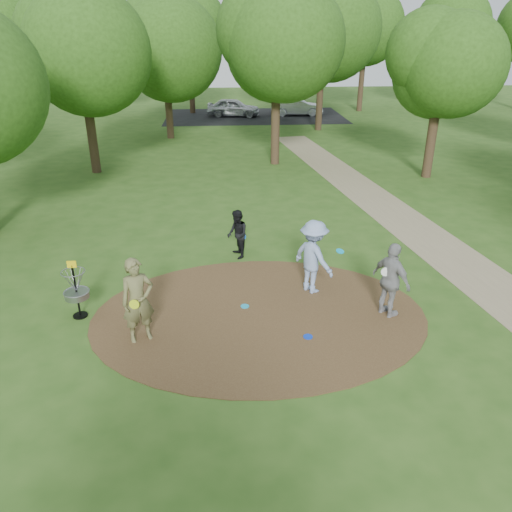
{
  "coord_description": "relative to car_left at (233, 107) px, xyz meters",
  "views": [
    {
      "loc": [
        -0.87,
        -10.73,
        6.67
      ],
      "look_at": [
        0.0,
        1.2,
        1.1
      ],
      "focal_mm": 35.0,
      "sensor_mm": 36.0,
      "label": 1
    }
  ],
  "objects": [
    {
      "name": "parking_lot",
      "position": [
        1.69,
        0.08,
        -0.7
      ],
      "size": [
        14.0,
        8.0,
        0.01
      ],
      "primitive_type": "cube",
      "color": "black",
      "rests_on": "ground"
    },
    {
      "name": "footpath",
      "position": [
        6.19,
        -27.92,
        -0.69
      ],
      "size": [
        7.55,
        39.89,
        0.01
      ],
      "primitive_type": "cube",
      "rotation": [
        0.0,
        0.0,
        0.14
      ],
      "color": "#8C7A5B",
      "rests_on": "ground"
    },
    {
      "name": "ground",
      "position": [
        -0.31,
        -29.92,
        -0.7
      ],
      "size": [
        100.0,
        100.0,
        0.0
      ],
      "primitive_type": "plane",
      "color": "#2D5119",
      "rests_on": "ground"
    },
    {
      "name": "player_waiting_with_disc",
      "position": [
        2.91,
        -30.12,
        0.28
      ],
      "size": [
        0.98,
        1.23,
        1.95
      ],
      "color": "gray",
      "rests_on": "ground"
    },
    {
      "name": "tree_ring",
      "position": [
        1.43,
        -18.53,
        4.51
      ],
      "size": [
        37.31,
        45.36,
        9.37
      ],
      "color": "#332316",
      "rests_on": "ground"
    },
    {
      "name": "car_left",
      "position": [
        0.0,
        0.0,
        0.0
      ],
      "size": [
        4.32,
        2.27,
        1.4
      ],
      "primitive_type": "imported",
      "rotation": [
        0.0,
        0.0,
        1.42
      ],
      "color": "#B4B5BC",
      "rests_on": "ground"
    },
    {
      "name": "player_throwing_with_disc",
      "position": [
        1.23,
        -28.73,
        0.32
      ],
      "size": [
        1.55,
        1.52,
        2.05
      ],
      "color": "#879ECA",
      "rests_on": "ground"
    },
    {
      "name": "disc_ground_blue",
      "position": [
        0.75,
        -30.98,
        -0.67
      ],
      "size": [
        0.22,
        0.22,
        0.02
      ],
      "primitive_type": "cylinder",
      "color": "#0C34D1",
      "rests_on": "dirt_clearing"
    },
    {
      "name": "player_observer_with_disc",
      "position": [
        -3.12,
        -30.74,
        0.33
      ],
      "size": [
        0.88,
        0.75,
        2.05
      ],
      "color": "brown",
      "rests_on": "ground"
    },
    {
      "name": "disc_ground_cyan",
      "position": [
        -0.65,
        -29.48,
        -0.67
      ],
      "size": [
        0.22,
        0.22,
        0.02
      ],
      "primitive_type": "cylinder",
      "color": "#1AA3D5",
      "rests_on": "dirt_clearing"
    },
    {
      "name": "disc_golf_basket",
      "position": [
        -4.81,
        -29.62,
        0.17
      ],
      "size": [
        0.63,
        0.63,
        1.54
      ],
      "color": "black",
      "rests_on": "ground"
    },
    {
      "name": "dirt_clearing",
      "position": [
        -0.31,
        -29.92,
        -0.69
      ],
      "size": [
        8.4,
        8.4,
        0.02
      ],
      "primitive_type": "cylinder",
      "color": "#47301C",
      "rests_on": "ground"
    },
    {
      "name": "player_walking_with_disc",
      "position": [
        -0.72,
        -26.38,
        0.07
      ],
      "size": [
        0.73,
        0.86,
        1.54
      ],
      "color": "black",
      "rests_on": "ground"
    },
    {
      "name": "car_right",
      "position": [
        5.07,
        0.08,
        -0.03
      ],
      "size": [
        4.11,
        1.53,
        1.34
      ],
      "primitive_type": "imported",
      "rotation": [
        0.0,
        0.0,
        1.54
      ],
      "color": "#ABAFB3",
      "rests_on": "ground"
    }
  ]
}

